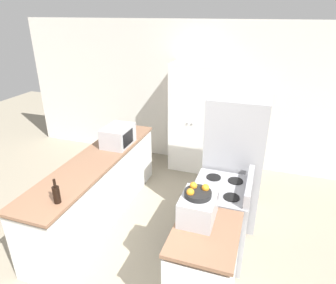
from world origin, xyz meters
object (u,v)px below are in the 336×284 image
(toaster_oven, at_px, (198,208))
(fruit_bowl, at_px, (198,192))
(pantry_cabinet, at_px, (194,118))
(stove, at_px, (219,219))
(refrigerator, at_px, (235,159))
(microwave, at_px, (118,136))
(wine_bottle, at_px, (56,194))

(toaster_oven, distance_m, fruit_bowl, 0.16)
(pantry_cabinet, relative_size, stove, 1.80)
(stove, bearing_deg, refrigerator, 86.68)
(stove, xyz_separation_m, microwave, (-1.64, 0.67, 0.59))
(pantry_cabinet, distance_m, wine_bottle, 2.95)
(refrigerator, distance_m, wine_bottle, 2.28)
(microwave, bearing_deg, pantry_cabinet, 59.29)
(microwave, bearing_deg, stove, -22.30)
(stove, xyz_separation_m, toaster_oven, (-0.13, -0.63, 0.57))
(pantry_cabinet, xyz_separation_m, stove, (0.83, -2.03, -0.50))
(pantry_cabinet, height_order, microwave, pantry_cabinet)
(stove, bearing_deg, fruit_bowl, -103.27)
(pantry_cabinet, distance_m, microwave, 1.58)
(refrigerator, height_order, toaster_oven, refrigerator)
(refrigerator, bearing_deg, microwave, -176.29)
(stove, height_order, toaster_oven, toaster_oven)
(toaster_oven, bearing_deg, microwave, 139.09)
(pantry_cabinet, relative_size, toaster_oven, 4.83)
(pantry_cabinet, distance_m, fruit_bowl, 2.74)
(wine_bottle, xyz_separation_m, fruit_bowl, (1.42, 0.21, 0.19))
(wine_bottle, distance_m, fruit_bowl, 1.45)
(toaster_oven, bearing_deg, refrigerator, 82.80)
(stove, relative_size, microwave, 2.17)
(fruit_bowl, bearing_deg, toaster_oven, -42.57)
(refrigerator, xyz_separation_m, toaster_oven, (-0.18, -1.41, 0.15))
(stove, relative_size, refrigerator, 0.60)
(refrigerator, relative_size, microwave, 3.60)
(stove, relative_size, wine_bottle, 3.88)
(pantry_cabinet, bearing_deg, toaster_oven, -75.23)
(pantry_cabinet, relative_size, refrigerator, 1.09)
(refrigerator, distance_m, fruit_bowl, 1.45)
(fruit_bowl, bearing_deg, pantry_cabinet, 104.57)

